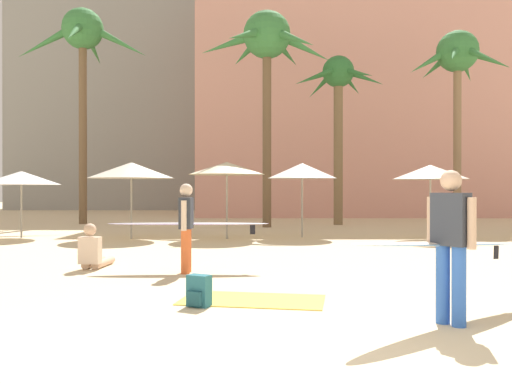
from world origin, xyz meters
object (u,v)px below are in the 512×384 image
beach_towel (254,300)px  person_mid_left (188,224)px  cafe_umbrella_1 (228,168)px  backpack (200,291)px  palm_tree_right (268,46)px  cafe_umbrella_5 (23,178)px  person_far_left (448,242)px  palm_tree_far_left (339,91)px  palm_tree_center (459,62)px  cafe_umbrella_4 (303,171)px  palm_tree_left (84,43)px  person_mid_right (95,253)px  cafe_umbrella_2 (132,170)px  cafe_umbrella_0 (431,172)px

beach_towel → person_mid_left: 2.98m
cafe_umbrella_1 → backpack: size_ratio=5.78×
palm_tree_right → cafe_umbrella_5: palm_tree_right is taller
person_far_left → palm_tree_right: bearing=-123.4°
beach_towel → person_far_left: (2.29, -1.22, 0.94)m
beach_towel → person_mid_left: (-1.25, 2.55, 0.90)m
palm_tree_far_left → palm_tree_right: (-3.18, -1.48, 1.56)m
palm_tree_center → person_mid_left: size_ratio=2.68×
palm_tree_right → cafe_umbrella_4: (1.05, -4.66, -5.33)m
palm_tree_center → cafe_umbrella_5: palm_tree_center is taller
palm_tree_right → cafe_umbrella_4: size_ratio=3.70×
person_mid_left → palm_tree_center: bearing=-125.9°
cafe_umbrella_4 → person_far_left: size_ratio=0.89×
beach_towel → palm_tree_center: bearing=60.2°
palm_tree_right → cafe_umbrella_1: bearing=-104.9°
palm_tree_left → cafe_umbrella_1: bearing=-46.2°
palm_tree_left → person_mid_left: 17.07m
palm_tree_right → person_far_left: size_ratio=3.28×
palm_tree_center → cafe_umbrella_4: bearing=-143.4°
person_mid_right → person_far_left: 6.92m
palm_tree_far_left → person_mid_right: palm_tree_far_left is taller
person_mid_left → cafe_umbrella_5: bearing=-45.8°
backpack → cafe_umbrella_2: bearing=-135.0°
palm_tree_right → cafe_umbrella_1: (-1.38, -5.15, -5.27)m
person_mid_right → cafe_umbrella_4: bearing=-30.2°
palm_tree_far_left → person_mid_right: 15.66m
cafe_umbrella_0 → cafe_umbrella_1: bearing=179.2°
palm_tree_far_left → backpack: size_ratio=17.80×
palm_tree_left → cafe_umbrella_2: size_ratio=3.62×
palm_tree_left → cafe_umbrella_1: size_ratio=4.02×
palm_tree_far_left → beach_towel: (-3.69, -15.92, -5.93)m
person_mid_right → person_mid_left: bearing=-99.0°
backpack → cafe_umbrella_0: bearing=173.7°
cafe_umbrella_1 → backpack: (0.16, -9.68, -2.03)m
person_mid_right → palm_tree_right: bearing=-13.1°
person_mid_right → cafe_umbrella_1: bearing=-15.4°
cafe_umbrella_2 → cafe_umbrella_4: (5.44, 0.53, 0.00)m
palm_tree_center → person_far_left: bearing=-111.3°
cafe_umbrella_5 → backpack: size_ratio=5.81×
palm_tree_center → palm_tree_left: bearing=174.9°
palm_tree_left → person_mid_right: (4.65, -13.51, -7.89)m
cafe_umbrella_1 → backpack: cafe_umbrella_1 is taller
cafe_umbrella_2 → backpack: 10.34m
palm_tree_far_left → cafe_umbrella_0: bearing=-74.6°
person_mid_right → cafe_umbrella_0: bearing=-49.9°
cafe_umbrella_1 → person_far_left: cafe_umbrella_1 is taller
palm_tree_far_left → palm_tree_left: 11.73m
palm_tree_left → cafe_umbrella_5: bearing=-87.5°
palm_tree_center → person_far_left: size_ratio=3.05×
cafe_umbrella_1 → person_mid_right: 6.95m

